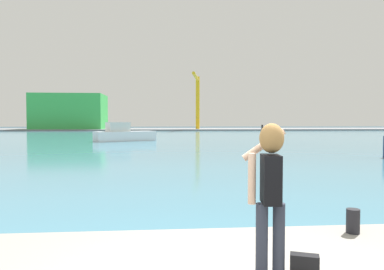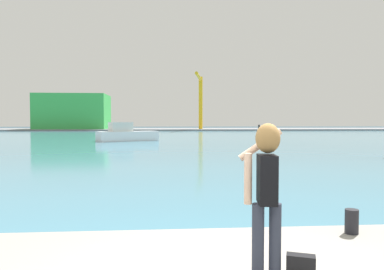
{
  "view_description": "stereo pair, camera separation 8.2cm",
  "coord_description": "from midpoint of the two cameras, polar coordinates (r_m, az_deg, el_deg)",
  "views": [
    {
      "loc": [
        -0.75,
        -3.73,
        2.26
      ],
      "look_at": [
        -0.01,
        5.13,
        1.92
      ],
      "focal_mm": 33.17,
      "sensor_mm": 36.0,
      "label": 1
    },
    {
      "loc": [
        -0.67,
        -3.73,
        2.26
      ],
      "look_at": [
        -0.01,
        5.13,
        1.92
      ],
      "focal_mm": 33.17,
      "sensor_mm": 36.0,
      "label": 2
    }
  ],
  "objects": [
    {
      "name": "handbag",
      "position": [
        4.49,
        17.1,
        -19.33
      ],
      "size": [
        0.35,
        0.25,
        0.24
      ],
      "primitive_type": "cube",
      "rotation": [
        0.0,
        0.0,
        -0.37
      ],
      "color": "black",
      "rests_on": "quay_promenade"
    },
    {
      "name": "boat_moored",
      "position": [
        41.61,
        -10.96,
        0.11
      ],
      "size": [
        7.12,
        5.15,
        2.17
      ],
      "rotation": [
        0.0,
        0.0,
        0.5
      ],
      "color": "white",
      "rests_on": "harbor_water"
    },
    {
      "name": "port_crane",
      "position": [
        89.03,
        0.8,
        6.46
      ],
      "size": [
        3.04,
        13.27,
        13.34
      ],
      "color": "yellow",
      "rests_on": "far_shore_dock"
    },
    {
      "name": "far_shore_dock",
      "position": [
        95.75,
        -4.36,
        0.92
      ],
      "size": [
        140.0,
        20.0,
        0.38
      ],
      "primitive_type": "cube",
      "color": "gray",
      "rests_on": "ground_plane"
    },
    {
      "name": "person_photographer",
      "position": [
        4.18,
        11.85,
        -7.43
      ],
      "size": [
        0.53,
        0.56,
        1.74
      ],
      "rotation": [
        0.0,
        0.0,
        1.44
      ],
      "color": "#2D3342",
      "rests_on": "quay_promenade"
    },
    {
      "name": "warehouse_left",
      "position": [
        97.36,
        -19.05,
        3.56
      ],
      "size": [
        17.58,
        11.63,
        8.89
      ],
      "primitive_type": "cube",
      "color": "green",
      "rests_on": "far_shore_dock"
    },
    {
      "name": "ground_plane",
      "position": [
        53.78,
        -4.02,
        -0.25
      ],
      "size": [
        220.0,
        220.0,
        0.0
      ],
      "primitive_type": "plane",
      "color": "#334751"
    },
    {
      "name": "harbor_bollard",
      "position": [
        6.27,
        24.11,
        -12.51
      ],
      "size": [
        0.21,
        0.21,
        0.38
      ],
      "primitive_type": "cylinder",
      "color": "black",
      "rests_on": "quay_promenade"
    },
    {
      "name": "harbor_water",
      "position": [
        55.78,
        -4.05,
        -0.16
      ],
      "size": [
        140.0,
        100.0,
        0.02
      ],
      "primitive_type": "cube",
      "color": "teal",
      "rests_on": "ground_plane"
    }
  ]
}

